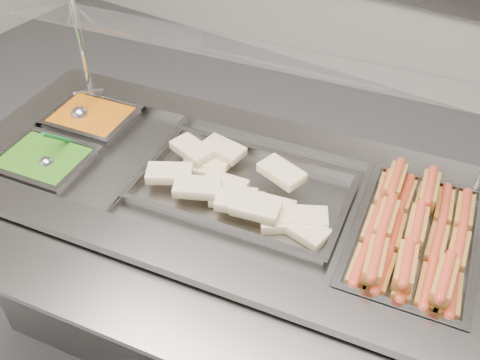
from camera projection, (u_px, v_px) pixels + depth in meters
The scene contains 11 objects.
steam_counter at pixel (228, 267), 1.90m from camera, with size 1.82×1.03×0.82m.
tray_rail at pixel (150, 307), 1.34m from camera, with size 1.66×0.60×0.05m.
sneeze_guard at pixel (253, 54), 1.55m from camera, with size 1.53×0.51×0.40m.
pan_hotdogs at pixel (412, 245), 1.49m from camera, with size 0.39×0.55×0.09m.
pan_wraps at pixel (243, 192), 1.63m from camera, with size 0.67×0.46×0.06m.
pan_beans at pixel (93, 124), 1.92m from camera, with size 0.31×0.26×0.09m.
pan_peas at pixel (46, 167), 1.74m from camera, with size 0.31×0.26×0.09m.
hotdogs_in_buns at pixel (412, 235), 1.46m from camera, with size 0.35×0.51×0.11m.
tortilla_wraps at pixel (238, 187), 1.60m from camera, with size 0.60×0.31×0.09m.
ladle at pixel (80, 113), 1.90m from camera, with size 0.06×0.18×0.13m.
serving_spoon at pixel (48, 159), 1.70m from camera, with size 0.05×0.16×0.14m.
Camera 1 is at (0.71, -0.66, 1.90)m, focal length 40.00 mm.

